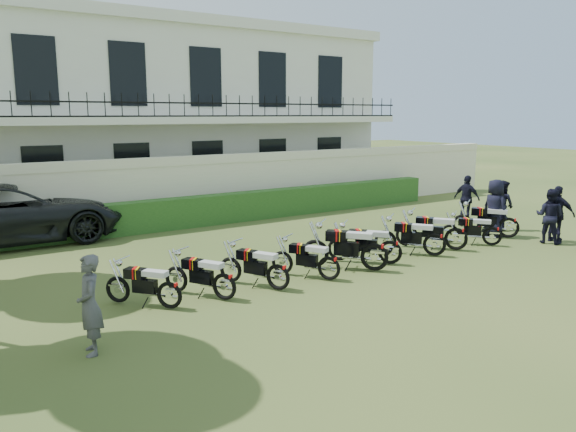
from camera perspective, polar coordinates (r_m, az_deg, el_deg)
name	(u,v)px	position (r m, az deg, el deg)	size (l,w,h in m)	color
ground	(339,274)	(13.36, 5.20, -5.90)	(100.00, 100.00, 0.00)	#30471C
perimeter_wall	(195,188)	(19.85, -9.47, 2.80)	(30.00, 0.35, 2.30)	#EEE2C8
hedge	(231,208)	(19.68, -5.79, 0.85)	(18.00, 0.60, 1.00)	#194418
building	(134,114)	(25.23, -15.37, 9.95)	(20.40, 9.60, 7.40)	white
motorcycle_0	(169,288)	(11.09, -11.97, -7.22)	(1.11, 1.38, 0.92)	black
motorcycle_1	(224,280)	(11.41, -6.50, -6.48)	(0.94, 1.56, 0.95)	black
motorcycle_2	(278,271)	(11.96, -1.02, -5.57)	(0.92, 1.63, 0.97)	black
motorcycle_3	(329,262)	(12.70, 4.20, -4.73)	(0.95, 1.52, 0.94)	black
motorcycle_4	(375,250)	(13.52, 8.79, -3.46)	(1.44, 1.69, 1.15)	black
motorcycle_5	(390,247)	(14.21, 10.35, -3.07)	(1.29, 1.50, 1.03)	black
motorcycle_6	(435,239)	(15.27, 14.69, -2.29)	(1.21, 1.57, 1.03)	black
motorcycle_7	(456,233)	(16.07, 16.73, -1.70)	(1.22, 1.67, 1.08)	black
motorcycle_8	(492,232)	(16.99, 20.05, -1.50)	(1.11, 1.39, 0.93)	black
motorcycle_9	(509,223)	(18.19, 21.53, -0.63)	(1.15, 1.70, 1.07)	black
suv	(7,214)	(18.05, -26.64, 0.19)	(2.96, 6.42, 1.78)	black
inspector	(90,305)	(9.36, -19.50, -8.51)	(0.58, 0.38, 1.60)	#525256
officer_1	(550,216)	(17.97, 25.04, 0.00)	(0.78, 0.61, 1.61)	black
officer_2	(557,214)	(18.27, 25.66, 0.19)	(0.97, 0.41, 1.66)	black
officer_3	(495,208)	(18.30, 20.24, 0.76)	(0.86, 0.56, 1.77)	black
officer_4	(502,205)	(19.50, 20.93, 1.05)	(0.79, 0.61, 1.62)	black
officer_5	(467,198)	(20.60, 17.71, 1.71)	(0.95, 0.40, 1.62)	black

